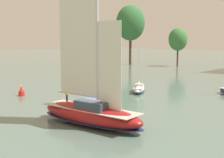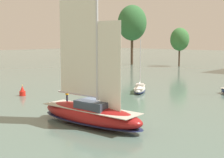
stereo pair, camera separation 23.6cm
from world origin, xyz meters
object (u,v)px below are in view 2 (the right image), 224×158
(tree_shore_left, at_px, (132,23))
(sailboat_moored_far_slip, at_px, (140,88))
(tree_shore_center, at_px, (180,39))
(sailboat_moored_mid_channel, at_px, (107,69))
(channel_buoy, at_px, (22,91))
(sailboat_main, at_px, (90,112))

(tree_shore_left, xyz_separation_m, sailboat_moored_far_slip, (34.53, -39.61, -12.53))
(tree_shore_center, xyz_separation_m, sailboat_moored_far_slip, (19.86, -43.91, -7.42))
(tree_shore_center, bearing_deg, sailboat_moored_mid_channel, -100.34)
(tree_shore_left, bearing_deg, sailboat_moored_mid_channel, -65.21)
(channel_buoy, bearing_deg, sailboat_main, -11.40)
(sailboat_moored_mid_channel, relative_size, sailboat_moored_far_slip, 1.39)
(tree_shore_left, height_order, channel_buoy, tree_shore_left)
(sailboat_moored_mid_channel, bearing_deg, channel_buoy, -65.76)
(tree_shore_center, height_order, sailboat_main, sailboat_main)
(tree_shore_left, distance_m, sailboat_moored_far_slip, 54.02)
(sailboat_moored_mid_channel, bearing_deg, tree_shore_left, 114.79)
(sailboat_moored_far_slip, bearing_deg, tree_shore_center, 114.34)
(sailboat_moored_far_slip, bearing_deg, channel_buoy, -125.95)
(sailboat_moored_far_slip, bearing_deg, sailboat_moored_mid_channel, 143.69)
(tree_shore_left, height_order, sailboat_moored_mid_channel, tree_shore_left)
(tree_shore_left, bearing_deg, sailboat_main, -53.36)
(tree_shore_center, distance_m, channel_buoy, 59.17)
(channel_buoy, bearing_deg, tree_shore_center, 99.52)
(tree_shore_center, relative_size, sailboat_moored_far_slip, 1.41)
(sailboat_main, relative_size, sailboat_moored_mid_channel, 1.44)
(sailboat_main, xyz_separation_m, sailboat_moored_mid_channel, (-32.65, 35.73, -0.48))
(sailboat_main, bearing_deg, tree_shore_center, 114.40)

